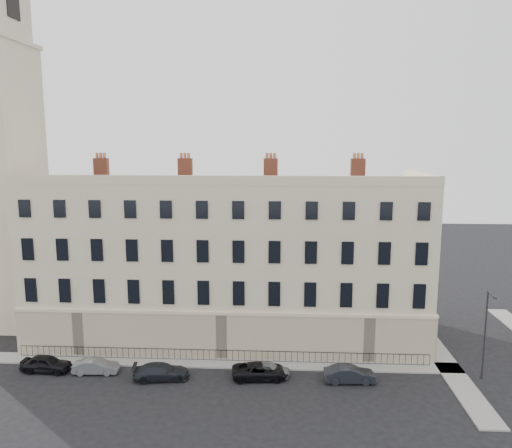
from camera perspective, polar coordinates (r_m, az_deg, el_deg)
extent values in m
plane|color=black|center=(39.11, 4.21, -18.93)|extent=(160.00, 160.00, 0.00)
cube|color=beige|center=(47.98, -3.15, -3.90)|extent=(36.00, 12.00, 15.00)
cube|color=#BCAE8D|center=(43.90, -3.96, -12.75)|extent=(36.10, 0.18, 4.00)
cube|color=#BCAE8D|center=(50.95, 17.90, -10.01)|extent=(0.18, 12.10, 4.00)
cube|color=beige|center=(41.00, -4.14, 4.99)|extent=(36.00, 0.35, 0.80)
cube|color=beige|center=(48.22, 18.45, 5.20)|extent=(0.35, 12.00, 0.80)
cube|color=brown|center=(49.54, -17.26, 6.05)|extent=(1.30, 0.70, 2.00)
cube|color=brown|center=(47.37, -8.09, 6.25)|extent=(1.30, 0.70, 2.00)
cube|color=brown|center=(46.49, 1.69, 6.28)|extent=(1.30, 0.70, 2.00)
cube|color=brown|center=(46.98, 11.55, 6.12)|extent=(1.30, 0.70, 2.00)
cube|color=gray|center=(44.49, -9.39, -15.27)|extent=(48.00, 2.00, 0.12)
cube|color=gray|center=(48.30, 20.10, -13.69)|extent=(2.00, 24.00, 0.12)
cube|color=black|center=(43.81, -4.03, -14.19)|extent=(35.00, 0.04, 0.04)
cube|color=black|center=(44.17, -4.02, -15.26)|extent=(35.00, 0.04, 0.04)
imported|color=black|center=(45.50, -22.86, -14.48)|extent=(4.07, 1.77, 1.37)
imported|color=slate|center=(43.86, -17.83, -15.22)|extent=(3.68, 1.48, 1.19)
imported|color=black|center=(41.65, -10.79, -16.23)|extent=(4.61, 2.44, 1.27)
imported|color=black|center=(41.10, 0.47, -16.45)|extent=(4.64, 2.49, 1.24)
imported|color=gray|center=(41.41, 1.36, -16.26)|extent=(3.67, 1.75, 1.21)
imported|color=black|center=(41.16, 10.66, -16.52)|extent=(4.05, 1.59, 1.31)
cylinder|color=#303035|center=(43.69, 24.68, -11.48)|extent=(0.14, 0.14, 7.21)
cylinder|color=#303035|center=(42.05, 25.31, -7.29)|extent=(0.12, 1.35, 0.09)
cube|color=#303035|center=(41.50, 25.61, -7.59)|extent=(0.17, 0.45, 0.11)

